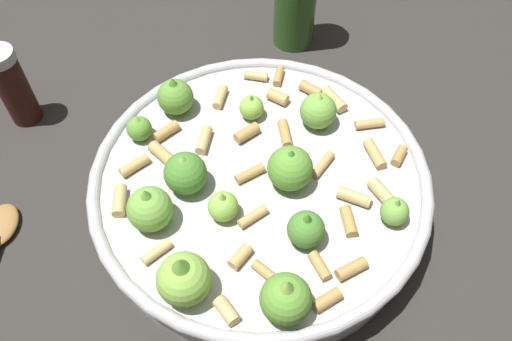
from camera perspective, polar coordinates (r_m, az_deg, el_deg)
The scene contains 3 objects.
ground_plane at distance 0.56m, azimuth 0.00°, elevation -3.73°, with size 2.40×2.40×0.00m, color #2D2B28.
cooking_pan at distance 0.53m, azimuth -0.23°, elevation -1.94°, with size 0.34×0.34×0.11m.
pepper_shaker at distance 0.67m, azimuth -25.31°, elevation 8.29°, with size 0.04×0.04×0.10m.
Camera 1 is at (0.00, -0.30, 0.48)m, focal length 36.70 mm.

